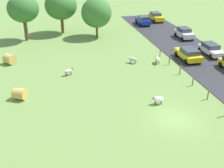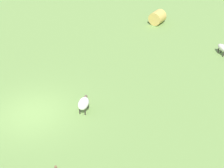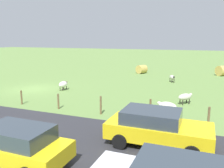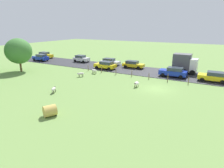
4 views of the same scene
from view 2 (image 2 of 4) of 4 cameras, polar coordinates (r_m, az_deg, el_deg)
ground_plane at (r=19.16m, az=-13.40°, el=-4.89°), size 160.00×160.00×0.00m
sheep_0 at (r=25.37m, az=18.41°, el=5.81°), size 1.21×0.90×0.77m
sheep_2 at (r=18.54m, az=-4.86°, el=-3.31°), size 1.12×0.65×0.82m
hay_bale_1 at (r=29.48m, az=7.74°, el=11.18°), size 1.58×1.55×1.13m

